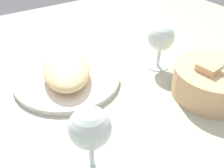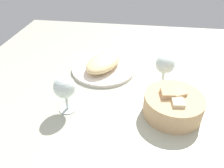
{
  "view_description": "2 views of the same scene",
  "coord_description": "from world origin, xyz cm",
  "px_view_note": "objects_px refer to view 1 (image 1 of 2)",
  "views": [
    {
      "loc": [
        42.26,
        -33.96,
        40.13
      ],
      "look_at": [
        1.58,
        -7.55,
        5.84
      ],
      "focal_mm": 43.11,
      "sensor_mm": 36.0,
      "label": 1
    },
    {
      "loc": [
        67.0,
        2.89,
        50.01
      ],
      "look_at": [
        2.55,
        -6.31,
        3.74
      ],
      "focal_mm": 34.87,
      "sensor_mm": 36.0,
      "label": 2
    }
  ],
  "objects_px": {
    "wine_glass_far": "(161,39)",
    "bread_basket": "(213,81)",
    "plate": "(67,79)",
    "wine_glass_near": "(90,130)"
  },
  "relations": [
    {
      "from": "plate",
      "to": "bread_basket",
      "type": "relative_size",
      "value": 1.44
    },
    {
      "from": "wine_glass_near",
      "to": "bread_basket",
      "type": "bearing_deg",
      "value": 94.49
    },
    {
      "from": "plate",
      "to": "wine_glass_near",
      "type": "distance_m",
      "value": 0.29
    },
    {
      "from": "wine_glass_near",
      "to": "wine_glass_far",
      "type": "height_order",
      "value": "wine_glass_near"
    },
    {
      "from": "wine_glass_far",
      "to": "wine_glass_near",
      "type": "bearing_deg",
      "value": -58.87
    },
    {
      "from": "plate",
      "to": "wine_glass_near",
      "type": "height_order",
      "value": "wine_glass_near"
    },
    {
      "from": "wine_glass_far",
      "to": "bread_basket",
      "type": "bearing_deg",
      "value": 7.66
    },
    {
      "from": "plate",
      "to": "wine_glass_near",
      "type": "xyz_separation_m",
      "value": [
        0.27,
        -0.08,
        0.08
      ]
    },
    {
      "from": "wine_glass_near",
      "to": "wine_glass_far",
      "type": "bearing_deg",
      "value": 121.13
    },
    {
      "from": "plate",
      "to": "bread_basket",
      "type": "bearing_deg",
      "value": 48.44
    }
  ]
}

